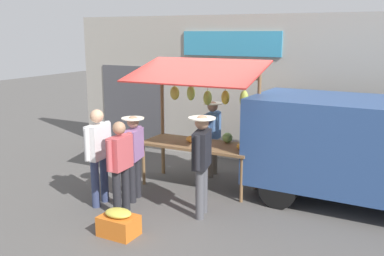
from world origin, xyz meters
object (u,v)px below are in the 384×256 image
market_stall (201,110)px  shopper_in_striped_shirt (120,161)px  shopper_in_grey_tee (134,152)px  produce_crate_near (119,223)px  vendor_with_sunhat (212,132)px  shopper_with_shopping_bag (202,157)px  shopper_with_ponytail (98,150)px  parked_van (371,144)px

market_stall → shopper_in_striped_shirt: bearing=71.3°
shopper_in_grey_tee → produce_crate_near: 1.61m
vendor_with_sunhat → shopper_in_grey_tee: (0.68, 1.91, -0.03)m
shopper_with_shopping_bag → shopper_in_grey_tee: bearing=73.6°
vendor_with_sunhat → shopper_with_ponytail: bearing=-28.9°
vendor_with_sunhat → parked_van: 3.14m
parked_van → shopper_with_ponytail: bearing=28.0°
shopper_with_shopping_bag → produce_crate_near: 1.68m
shopper_in_grey_tee → parked_van: (-3.80, -1.60, 0.21)m
market_stall → shopper_with_shopping_bag: size_ratio=1.46×
market_stall → produce_crate_near: size_ratio=4.36×
market_stall → vendor_with_sunhat: 0.93m
vendor_with_sunhat → shopper_in_striped_shirt: (0.54, 2.51, -0.04)m
market_stall → parked_van: (-3.05, -0.40, -0.42)m
market_stall → shopper_with_shopping_bag: market_stall is taller
vendor_with_sunhat → shopper_with_ponytail: size_ratio=0.94×
vendor_with_sunhat → produce_crate_near: (0.09, 3.21, -0.75)m
shopper_in_striped_shirt → parked_van: 4.28m
shopper_in_grey_tee → shopper_with_shopping_bag: bearing=-105.6°
market_stall → produce_crate_near: 2.86m
vendor_with_sunhat → shopper_with_shopping_bag: size_ratio=0.94×
vendor_with_sunhat → shopper_in_striped_shirt: 2.57m
produce_crate_near → shopper_in_grey_tee: bearing=-65.5°
vendor_with_sunhat → shopper_in_grey_tee: size_ratio=1.03×
shopper_in_striped_shirt → produce_crate_near: size_ratio=2.76×
shopper_with_ponytail → shopper_in_striped_shirt: bearing=-109.6°
parked_van → shopper_with_shopping_bag: bearing=37.1°
shopper_in_grey_tee → shopper_in_striped_shirt: size_ratio=0.99×
market_stall → vendor_with_sunhat: (0.07, -0.70, -0.60)m
market_stall → parked_van: size_ratio=0.56×
shopper_with_ponytail → produce_crate_near: (-1.02, 0.85, -0.81)m
shopper_with_ponytail → market_stall: bearing=-40.6°
shopper_in_grey_tee → shopper_with_shopping_bag: shopper_with_shopping_bag is taller
vendor_with_sunhat → shopper_in_striped_shirt: size_ratio=1.01×
shopper_with_shopping_bag → shopper_in_striped_shirt: 1.36m
produce_crate_near → shopper_with_shopping_bag: bearing=-123.2°
vendor_with_sunhat → market_stall: bearing=1.9°
market_stall → shopper_in_grey_tee: (0.75, 1.20, -0.63)m
shopper_with_shopping_bag → parked_van: 2.94m
shopper_with_ponytail → shopper_with_shopping_bag: size_ratio=1.00×
shopper_with_shopping_bag → produce_crate_near: bearing=133.9°
market_stall → shopper_in_grey_tee: bearing=58.0°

